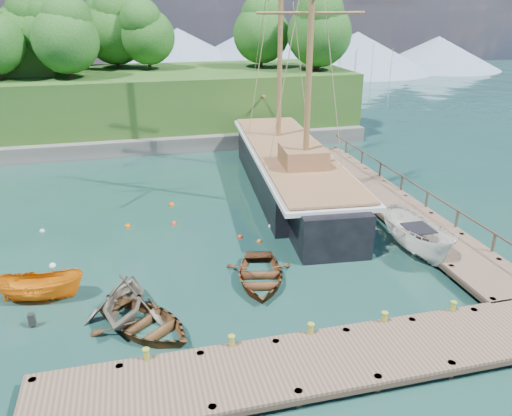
# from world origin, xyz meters

# --- Properties ---
(ground) EXTENTS (160.00, 160.00, 0.00)m
(ground) POSITION_xyz_m (0.00, 0.00, 0.00)
(ground) COLOR #133831
(ground) RESTS_ON ground
(dock_near) EXTENTS (20.00, 3.20, 1.10)m
(dock_near) POSITION_xyz_m (2.00, -6.50, 0.43)
(dock_near) COLOR brown
(dock_near) RESTS_ON ground
(dock_east) EXTENTS (3.20, 24.00, 1.10)m
(dock_east) POSITION_xyz_m (11.50, 7.00, 0.43)
(dock_east) COLOR brown
(dock_east) RESTS_ON ground
(bollard_0) EXTENTS (0.26, 0.26, 0.45)m
(bollard_0) POSITION_xyz_m (-4.00, -5.10, 0.00)
(bollard_0) COLOR olive
(bollard_0) RESTS_ON ground
(bollard_1) EXTENTS (0.26, 0.26, 0.45)m
(bollard_1) POSITION_xyz_m (-1.00, -5.10, 0.00)
(bollard_1) COLOR olive
(bollard_1) RESTS_ON ground
(bollard_2) EXTENTS (0.26, 0.26, 0.45)m
(bollard_2) POSITION_xyz_m (2.00, -5.10, 0.00)
(bollard_2) COLOR olive
(bollard_2) RESTS_ON ground
(bollard_3) EXTENTS (0.26, 0.26, 0.45)m
(bollard_3) POSITION_xyz_m (5.00, -5.10, 0.00)
(bollard_3) COLOR olive
(bollard_3) RESTS_ON ground
(bollard_4) EXTENTS (0.26, 0.26, 0.45)m
(bollard_4) POSITION_xyz_m (8.00, -5.10, 0.00)
(bollard_4) COLOR olive
(bollard_4) RESTS_ON ground
(rowboat_0) EXTENTS (5.26, 5.44, 0.92)m
(rowboat_0) POSITION_xyz_m (-3.94, -2.60, 0.00)
(rowboat_0) COLOR #4F331A
(rowboat_0) RESTS_ON ground
(rowboat_1) EXTENTS (3.99, 4.39, 2.00)m
(rowboat_1) POSITION_xyz_m (-4.74, -1.53, 0.00)
(rowboat_1) COLOR #696355
(rowboat_1) RESTS_ON ground
(rowboat_2) EXTENTS (4.03, 5.00, 0.92)m
(rowboat_2) POSITION_xyz_m (1.33, -0.08, 0.00)
(rowboat_2) COLOR #522F19
(rowboat_2) RESTS_ON ground
(motorboat_orange) EXTENTS (3.94, 1.98, 1.46)m
(motorboat_orange) POSITION_xyz_m (-8.25, 0.78, 0.00)
(motorboat_orange) COLOR orange
(motorboat_orange) RESTS_ON ground
(cabin_boat_white) EXTENTS (2.28, 5.53, 2.10)m
(cabin_boat_white) POSITION_xyz_m (9.89, 0.78, 0.00)
(cabin_boat_white) COLOR white
(cabin_boat_white) RESTS_ON ground
(schooner) EXTENTS (6.97, 28.38, 20.94)m
(schooner) POSITION_xyz_m (6.52, 11.74, 1.16)
(schooner) COLOR black
(schooner) RESTS_ON ground
(mooring_buoy_0) EXTENTS (0.33, 0.33, 0.33)m
(mooring_buoy_0) POSITION_xyz_m (-8.21, 3.85, 0.00)
(mooring_buoy_0) COLOR white
(mooring_buoy_0) RESTS_ON ground
(mooring_buoy_1) EXTENTS (0.33, 0.33, 0.33)m
(mooring_buoy_1) POSITION_xyz_m (-1.93, 7.48, 0.00)
(mooring_buoy_1) COLOR red
(mooring_buoy_1) RESTS_ON ground
(mooring_buoy_2) EXTENTS (0.30, 0.30, 0.30)m
(mooring_buoy_2) POSITION_xyz_m (1.45, 4.78, 0.00)
(mooring_buoy_2) COLOR #FB3216
(mooring_buoy_2) RESTS_ON ground
(mooring_buoy_3) EXTENTS (0.29, 0.29, 0.29)m
(mooring_buoy_3) POSITION_xyz_m (3.50, 5.76, 0.00)
(mooring_buoy_3) COLOR white
(mooring_buoy_3) RESTS_ON ground
(mooring_buoy_4) EXTENTS (0.36, 0.36, 0.36)m
(mooring_buoy_4) POSITION_xyz_m (-4.55, 7.71, 0.00)
(mooring_buoy_4) COLOR #D35800
(mooring_buoy_4) RESTS_ON ground
(mooring_buoy_5) EXTENTS (0.35, 0.35, 0.35)m
(mooring_buoy_5) POSITION_xyz_m (-1.79, 10.47, 0.00)
(mooring_buoy_5) COLOR #F24C00
(mooring_buoy_5) RESTS_ON ground
(mooring_buoy_6) EXTENTS (0.28, 0.28, 0.28)m
(mooring_buoy_6) POSITION_xyz_m (-9.28, 8.27, 0.00)
(mooring_buoy_6) COLOR silver
(mooring_buoy_6) RESTS_ON ground
(mooring_buoy_7) EXTENTS (0.28, 0.28, 0.28)m
(mooring_buoy_7) POSITION_xyz_m (2.35, 3.99, 0.00)
(mooring_buoy_7) COLOR orange
(mooring_buoy_7) RESTS_ON ground
(headland) EXTENTS (51.00, 19.31, 12.90)m
(headland) POSITION_xyz_m (-12.88, 31.36, 5.54)
(headland) COLOR #474744
(headland) RESTS_ON ground
(distant_ridge) EXTENTS (117.00, 40.00, 10.00)m
(distant_ridge) POSITION_xyz_m (4.30, 70.00, 4.35)
(distant_ridge) COLOR #728CA5
(distant_ridge) RESTS_ON ground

